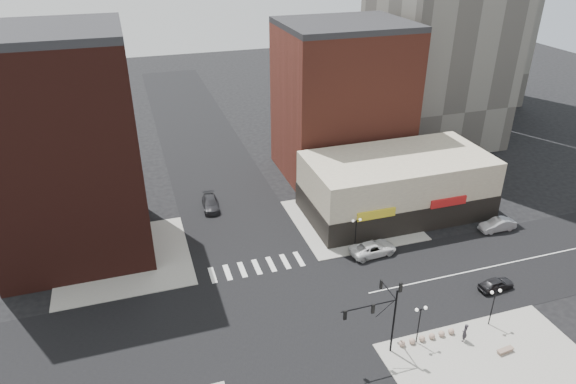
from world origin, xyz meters
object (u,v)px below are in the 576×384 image
traffic_signal (383,309)px  street_lamp_se_a (420,316)px  street_lamp_se_b (494,298)px  white_suv (373,248)px  stone_bench (505,351)px  dark_sedan_east (496,284)px  dark_sedan_north (211,204)px  street_lamp_ne (356,226)px  pedestrian (465,333)px  silver_sedan (497,225)px

traffic_signal → street_lamp_se_a: (3.76, -0.17, -1.67)m
street_lamp_se_b → white_suv: street_lamp_se_b is taller
traffic_signal → white_suv: (6.42, 14.33, -4.18)m
stone_bench → dark_sedan_east: bearing=51.7°
dark_sedan_north → street_lamp_ne: bearing=-42.3°
street_lamp_se_b → dark_sedan_north: street_lamp_se_b is taller
traffic_signal → pedestrian: 9.06m
pedestrian → stone_bench: size_ratio=1.14×
dark_sedan_east → traffic_signal: bearing=100.9°
street_lamp_se_a → silver_sedan: 24.94m
street_lamp_se_b → pedestrian: size_ratio=2.16×
traffic_signal → white_suv: traffic_signal is taller
white_suv → dark_sedan_north: (-16.30, 16.86, -0.03)m
street_lamp_se_a → street_lamp_ne: bearing=86.4°
street_lamp_se_b → white_suv: size_ratio=0.74×
street_lamp_ne → stone_bench: street_lamp_ne is taller
dark_sedan_east → pedestrian: (-7.91, -5.64, 0.41)m
dark_sedan_east → dark_sedan_north: 37.30m
street_lamp_ne → street_lamp_se_a: bearing=-93.6°
dark_sedan_east → stone_bench: bearing=143.2°
white_suv → stone_bench: 18.63m
white_suv → dark_sedan_east: (9.57, -10.01, -0.11)m
white_suv → silver_sedan: bearing=-94.4°
dark_sedan_north → pedestrian: (17.96, -32.51, 0.33)m
street_lamp_ne → white_suv: 3.36m
street_lamp_se_a → street_lamp_ne: (1.00, 16.00, 0.00)m
traffic_signal → white_suv: 16.25m
pedestrian → street_lamp_se_b: bearing=157.3°
white_suv → pedestrian: (1.66, -15.65, 0.30)m
street_lamp_ne → stone_bench: bearing=-72.8°
white_suv → pedestrian: size_ratio=2.92×
traffic_signal → dark_sedan_east: (15.99, 4.32, -4.29)m
stone_bench → silver_sedan: bearing=48.4°
street_lamp_ne → silver_sedan: size_ratio=0.88×
traffic_signal → dark_sedan_east: bearing=15.1°
street_lamp_se_b → dark_sedan_east: size_ratio=1.05×
dark_sedan_north → traffic_signal: bearing=-68.4°
street_lamp_ne → dark_sedan_north: street_lamp_ne is taller
silver_sedan → white_suv: bearing=-89.7°
white_suv → silver_sedan: 17.47m
street_lamp_se_a → silver_sedan: street_lamp_se_a is taller
white_suv → dark_sedan_north: white_suv is taller
street_lamp_ne → street_lamp_se_b: bearing=-66.4°
pedestrian → street_lamp_se_a: bearing=-55.0°
street_lamp_ne → dark_sedan_east: 16.29m
dark_sedan_east → dark_sedan_north: dark_sedan_north is taller
street_lamp_se_b → street_lamp_se_a: bearing=180.0°
street_lamp_ne → silver_sedan: 19.36m
street_lamp_ne → stone_bench: size_ratio=2.46×
traffic_signal → stone_bench: bearing=-19.2°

